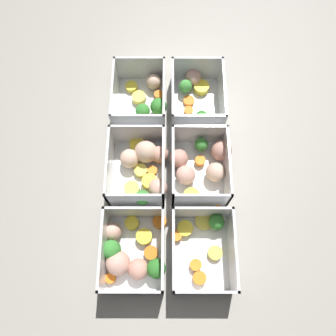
% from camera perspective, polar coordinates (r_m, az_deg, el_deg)
% --- Properties ---
extents(ground_plane, '(4.00, 4.00, 0.00)m').
position_cam_1_polar(ground_plane, '(0.74, 0.00, -0.77)').
color(ground_plane, gray).
extents(container_near_left, '(0.16, 0.12, 0.08)m').
position_cam_1_polar(container_near_left, '(0.79, -4.22, 11.88)').
color(container_near_left, white).
rests_on(container_near_left, ground_plane).
extents(container_near_center, '(0.17, 0.14, 0.08)m').
position_cam_1_polar(container_near_center, '(0.72, -4.54, 0.29)').
color(container_near_center, white).
rests_on(container_near_center, ground_plane).
extents(container_near_right, '(0.16, 0.14, 0.08)m').
position_cam_1_polar(container_near_right, '(0.67, -6.53, -14.56)').
color(container_near_right, white).
rests_on(container_near_right, ground_plane).
extents(container_far_left, '(0.17, 0.12, 0.08)m').
position_cam_1_polar(container_far_left, '(0.80, 4.87, 12.45)').
color(container_far_left, white).
rests_on(container_far_left, ground_plane).
extents(container_far_center, '(0.16, 0.15, 0.08)m').
position_cam_1_polar(container_far_center, '(0.72, 5.67, 0.47)').
color(container_far_center, white).
rests_on(container_far_center, ground_plane).
extents(container_far_right, '(0.17, 0.13, 0.08)m').
position_cam_1_polar(container_far_right, '(0.68, 6.01, -13.52)').
color(container_far_right, white).
rests_on(container_far_right, ground_plane).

